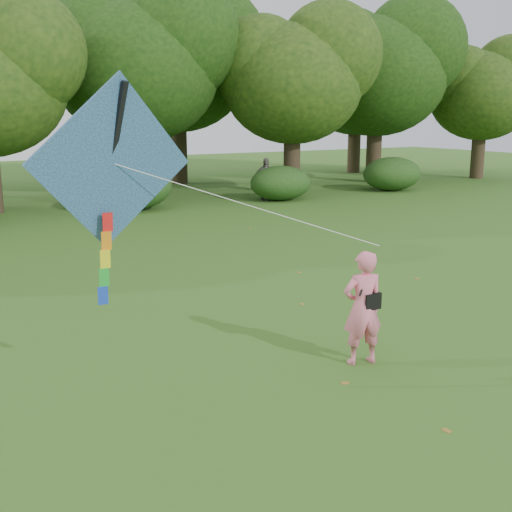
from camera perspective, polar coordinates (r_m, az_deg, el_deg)
ground at (r=10.12m, az=7.69°, el=-10.24°), size 100.00×100.00×0.00m
man_kite_flyer at (r=10.23m, az=9.46°, el=-4.57°), size 0.75×0.58×1.83m
bystander_right at (r=29.48m, az=0.86°, el=6.85°), size 1.22×0.97×1.93m
crossbody_bag at (r=10.25m, az=10.09°, el=-3.86°), size 0.43×0.20×0.72m
flying_kite at (r=9.01m, az=-12.63°, el=7.77°), size 5.04×1.53×3.18m
tree_line at (r=31.13m, az=-17.09°, el=15.16°), size 54.70×15.30×9.48m
shrub_band at (r=25.59m, az=-18.80°, el=5.06°), size 39.15×3.22×1.88m
fallen_leaves at (r=13.03m, az=-0.53°, el=-4.84°), size 10.97×14.06×0.01m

